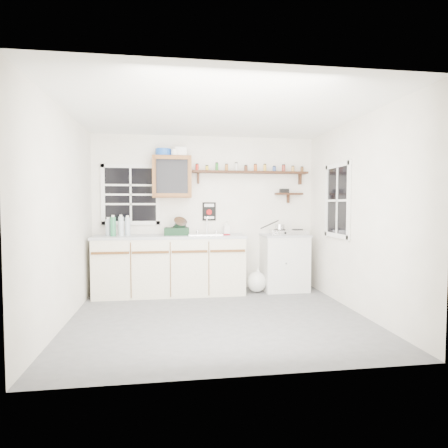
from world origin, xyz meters
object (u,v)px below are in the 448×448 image
object	(u,v)px
main_cabinet	(170,265)
spice_shelf	(251,172)
hotplate	(289,232)
right_cabinet	(284,262)
dish_rack	(178,229)
upper_cabinet	(172,177)

from	to	relation	value
main_cabinet	spice_shelf	world-z (taller)	spice_shelf
main_cabinet	hotplate	bearing A→B (deg)	0.16
right_cabinet	spice_shelf	bearing A→B (deg)	160.30
right_cabinet	main_cabinet	bearing A→B (deg)	-179.21
spice_shelf	dish_rack	size ratio (longest dim) A/B	4.93
dish_rack	hotplate	distance (m)	1.78
spice_shelf	main_cabinet	bearing A→B (deg)	-170.77
main_cabinet	hotplate	size ratio (longest dim) A/B	3.72
dish_rack	hotplate	xyz separation A→B (m)	(1.78, -0.03, -0.06)
hotplate	upper_cabinet	bearing A→B (deg)	-178.25
upper_cabinet	main_cabinet	bearing A→B (deg)	-103.68
right_cabinet	upper_cabinet	world-z (taller)	upper_cabinet
main_cabinet	spice_shelf	xyz separation A→B (m)	(1.31, 0.21, 1.47)
dish_rack	main_cabinet	bearing A→B (deg)	-161.77
main_cabinet	dish_rack	bearing A→B (deg)	16.61
main_cabinet	hotplate	world-z (taller)	hotplate
right_cabinet	dish_rack	distance (m)	1.81
spice_shelf	dish_rack	bearing A→B (deg)	-171.51
dish_rack	upper_cabinet	bearing A→B (deg)	128.10
upper_cabinet	dish_rack	size ratio (longest dim) A/B	1.68
hotplate	dish_rack	bearing A→B (deg)	-174.93
right_cabinet	hotplate	bearing A→B (deg)	-17.90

